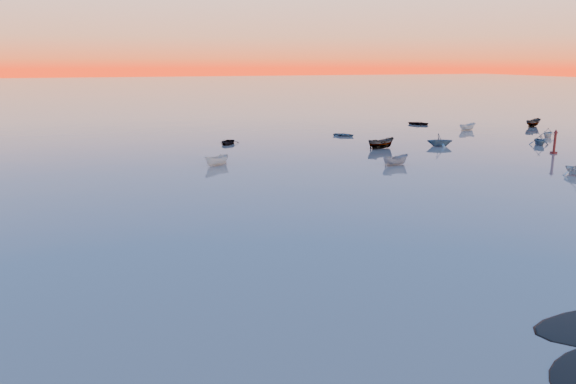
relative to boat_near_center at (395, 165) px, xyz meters
name	(u,v)px	position (x,y,z in m)	size (l,w,h in m)	color
ground	(196,119)	(-13.85, 59.48, 0.00)	(600.00, 600.00, 0.00)	#695D57
moored_fleet	(254,155)	(-13.85, 12.48, 0.00)	(124.00, 58.00, 1.20)	silver
boat_near_center	(395,165)	(0.00, 0.00, 0.00)	(3.47, 1.47, 1.20)	gray
channel_marker	(555,144)	(24.11, 0.87, 1.30)	(0.93, 0.93, 3.29)	#47110F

